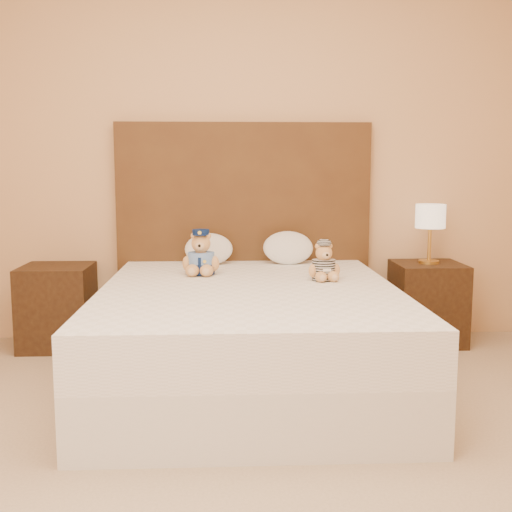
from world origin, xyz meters
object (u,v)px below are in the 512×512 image
Objects in this scene: nightstand_right at (427,303)px; nightstand_left at (57,307)px; bed at (249,336)px; lamp at (430,219)px; teddy_police at (201,252)px; pillow_left at (209,247)px; teddy_prisoner at (324,261)px; pillow_right at (288,246)px.

nightstand_left is at bearing 180.00° from nightstand_right.
bed is at bearing -147.38° from nightstand_right.
nightstand_right is 0.57m from lamp.
teddy_police is at bearing -165.63° from nightstand_right.
nightstand_left is 1.00× the size of nightstand_right.
nightstand_left is 1.08m from pillow_left.
nightstand_right is 1.54m from pillow_left.
teddy_prisoner is (0.71, -0.23, -0.03)m from teddy_police.
pillow_right reaches higher than nightstand_left.
lamp is at bearing 32.62° from bed.
bed and nightstand_right have the same top height.
pillow_right is at bearing 70.52° from bed.
teddy_prisoner is (-0.81, -0.62, 0.39)m from nightstand_right.
teddy_police is 1.23× the size of teddy_prisoner.
teddy_police reaches higher than bed.
nightstand_right is at bearing 0.00° from lamp.
nightstand_left is 1.84m from teddy_prisoner.
bed is 5.94× the size of pillow_right.
bed is 1.48m from nightstand_left.
pillow_left is at bearing 126.85° from teddy_prisoner.
pillow_right is at bearing 41.99° from teddy_police.
nightstand_right is (2.50, 0.00, 0.00)m from nightstand_left.
lamp is (1.25, 0.80, 0.57)m from bed.
nightstand_right is 1.03m from pillow_right.
lamp is at bearing 19.89° from teddy_police.
nightstand_left is 1.13m from teddy_police.
lamp is (-0.00, 0.00, 0.57)m from nightstand_right.
teddy_prisoner is 0.66m from pillow_right.
teddy_police reaches higher than pillow_right.
pillow_right is (-0.96, 0.03, 0.39)m from nightstand_right.
lamp is 1.58m from teddy_police.
nightstand_right is at bearing -1.15° from pillow_left.
nightstand_right is at bearing 32.62° from bed.
teddy_police is at bearing 152.90° from teddy_prisoner.
teddy_police reaches higher than nightstand_right.
teddy_police is 0.75m from teddy_prisoner.
teddy_prisoner is at bearing 22.59° from bed.
bed is 9.07× the size of teddy_prisoner.
bed is 3.64× the size of nightstand_left.
teddy_police is (-1.53, -0.39, -0.16)m from lamp.
lamp is at bearing 180.00° from nightstand_right.
lamp is 1.19× the size of pillow_right.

